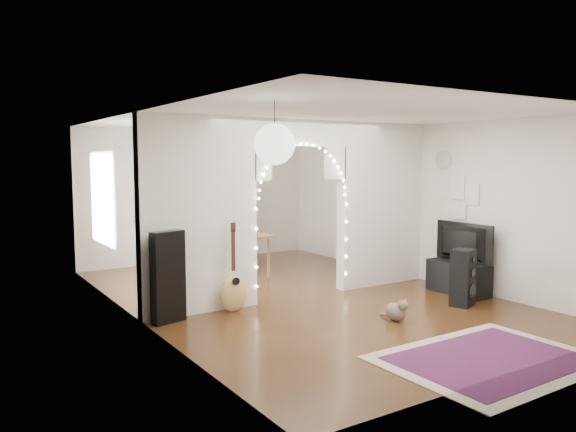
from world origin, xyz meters
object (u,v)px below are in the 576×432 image
floor_speaker (463,278)px  bookcase (209,226)px  dining_chair_left (218,287)px  dining_table (235,239)px  media_console (458,278)px  dining_chair_right (238,252)px  acoustic_guitar (234,279)px

floor_speaker → bookcase: size_ratio=0.56×
bookcase → dining_chair_left: bearing=-114.0°
bookcase → dining_table: 1.69m
floor_speaker → bookcase: (-1.56, 5.25, 0.32)m
floor_speaker → media_console: floor_speaker is taller
dining_chair_right → media_console: bearing=-42.9°
acoustic_guitar → media_console: 3.59m
acoustic_guitar → floor_speaker: (2.92, -1.50, -0.05)m
acoustic_guitar → dining_chair_left: acoustic_guitar is taller
acoustic_guitar → media_console: acoustic_guitar is taller
dining_table → acoustic_guitar: bearing=-113.7°
dining_chair_left → floor_speaker: bearing=-25.0°
dining_chair_right → dining_table: bearing=-98.2°
acoustic_guitar → dining_table: size_ratio=0.84×
dining_chair_right → acoustic_guitar: bearing=-95.9°
floor_speaker → dining_chair_left: bearing=125.8°
floor_speaker → dining_chair_right: 4.70m
dining_table → bookcase: bearing=84.9°
bookcase → dining_chair_left: (-1.31, -3.15, -0.51)m
media_console → bookcase: (-2.10, 4.71, 0.48)m
media_console → dining_chair_left: (-3.41, 1.56, -0.03)m
floor_speaker → dining_chair_right: size_ratio=1.39×
dining_chair_right → floor_speaker: bearing=-51.6°
media_console → bookcase: bearing=114.6°
bookcase → dining_chair_left: bookcase is taller
acoustic_guitar → floor_speaker: acoustic_guitar is taller
floor_speaker → dining_table: (-1.82, 3.59, 0.27)m
bookcase → dining_chair_left: 3.45m
acoustic_guitar → dining_chair_right: size_ratio=1.78×
media_console → dining_table: (-2.36, 3.05, 0.43)m
dining_table → dining_chair_left: size_ratio=2.57×
dining_table → media_console: bearing=-48.3°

